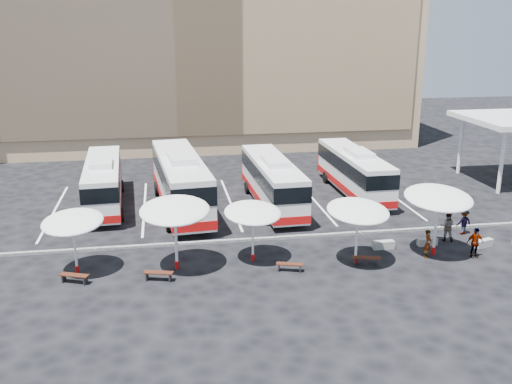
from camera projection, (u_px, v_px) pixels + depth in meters
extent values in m
plane|color=black|center=(247.00, 244.00, 32.78)|extent=(120.00, 120.00, 0.00)
cube|color=tan|center=(201.00, 20.00, 59.45)|extent=(42.00, 18.00, 25.00)
cube|color=tan|center=(208.00, 25.00, 50.99)|extent=(40.00, 0.30, 20.00)
cylinder|color=white|center=(502.00, 162.00, 41.87)|extent=(0.30, 0.30, 4.80)
cylinder|color=white|center=(461.00, 145.00, 47.54)|extent=(0.30, 0.30, 4.80)
cube|color=black|center=(246.00, 240.00, 33.23)|extent=(34.00, 0.25, 0.15)
cube|color=white|center=(54.00, 211.00, 38.45)|extent=(0.15, 12.00, 0.01)
cube|color=white|center=(144.00, 207.00, 39.39)|extent=(0.15, 12.00, 0.01)
cube|color=white|center=(230.00, 202.00, 40.34)|extent=(0.15, 12.00, 0.01)
cube|color=white|center=(313.00, 198.00, 41.29)|extent=(0.15, 12.00, 0.01)
cube|color=white|center=(391.00, 194.00, 42.24)|extent=(0.15, 12.00, 0.01)
cube|color=white|center=(103.00, 181.00, 39.19)|extent=(2.81, 10.86, 2.69)
cube|color=black|center=(103.00, 174.00, 39.03)|extent=(2.87, 10.92, 0.99)
cube|color=#B30C0C|center=(104.00, 195.00, 39.47)|extent=(2.87, 10.92, 0.49)
cube|color=#B30C0C|center=(106.00, 172.00, 44.41)|extent=(2.30, 0.30, 1.26)
cube|color=white|center=(101.00, 163.00, 37.91)|extent=(1.58, 2.76, 0.36)
cylinder|color=black|center=(90.00, 188.00, 42.26)|extent=(0.36, 0.91, 0.90)
cylinder|color=black|center=(121.00, 186.00, 42.73)|extent=(0.36, 0.91, 0.90)
cylinder|color=black|center=(85.00, 217.00, 35.97)|extent=(0.36, 0.91, 0.90)
cylinder|color=black|center=(121.00, 215.00, 36.44)|extent=(0.36, 0.91, 0.90)
cube|color=white|center=(181.00, 180.00, 38.42)|extent=(3.71, 12.70, 3.13)
cube|color=black|center=(180.00, 171.00, 38.24)|extent=(3.78, 12.76, 1.15)
cube|color=#B30C0C|center=(181.00, 196.00, 38.75)|extent=(3.78, 12.76, 0.57)
cube|color=#B30C0C|center=(171.00, 169.00, 44.45)|extent=(2.68, 0.44, 1.46)
cube|color=white|center=(182.00, 158.00, 36.95)|extent=(1.94, 3.26, 0.42)
cylinder|color=black|center=(157.00, 188.00, 41.93)|extent=(0.46, 1.07, 1.04)
cylinder|color=black|center=(192.00, 186.00, 42.55)|extent=(0.46, 1.07, 1.04)
cylinder|color=black|center=(169.00, 223.00, 34.67)|extent=(0.46, 1.07, 1.04)
cylinder|color=black|center=(211.00, 219.00, 35.30)|extent=(0.46, 1.07, 1.04)
cube|color=white|center=(272.00, 181.00, 39.20)|extent=(2.62, 11.13, 2.77)
cube|color=black|center=(272.00, 173.00, 39.04)|extent=(2.68, 11.19, 1.01)
cube|color=#B30C0C|center=(272.00, 195.00, 39.49)|extent=(2.68, 11.19, 0.51)
cube|color=#B30C0C|center=(257.00, 171.00, 44.60)|extent=(2.37, 0.25, 1.29)
cube|color=white|center=(276.00, 161.00, 37.88)|extent=(1.55, 2.81, 0.37)
cylinder|color=black|center=(248.00, 187.00, 42.41)|extent=(0.35, 0.93, 0.92)
cylinder|color=black|center=(278.00, 186.00, 42.83)|extent=(0.35, 0.93, 0.92)
cylinder|color=black|center=(267.00, 217.00, 35.90)|extent=(0.35, 0.93, 0.92)
cylinder|color=black|center=(302.00, 215.00, 36.33)|extent=(0.35, 0.93, 0.92)
cube|color=white|center=(354.00, 171.00, 42.00)|extent=(2.43, 10.86, 2.71)
cube|color=black|center=(354.00, 163.00, 41.84)|extent=(2.48, 10.92, 0.99)
cube|color=#B30C0C|center=(353.00, 183.00, 42.28)|extent=(2.48, 10.92, 0.50)
cube|color=#B30C0C|center=(331.00, 162.00, 47.29)|extent=(2.31, 0.22, 1.26)
cube|color=white|center=(359.00, 153.00, 40.71)|extent=(1.49, 2.73, 0.36)
cylinder|color=black|center=(326.00, 177.00, 45.15)|extent=(0.33, 0.91, 0.90)
cylinder|color=black|center=(353.00, 176.00, 45.54)|extent=(0.33, 0.91, 0.90)
cylinder|color=black|center=(355.00, 203.00, 38.78)|extent=(0.33, 0.91, 0.90)
cylinder|color=black|center=(387.00, 201.00, 39.17)|extent=(0.33, 0.91, 0.90)
cylinder|color=white|center=(75.00, 248.00, 28.71)|extent=(0.15, 0.15, 2.69)
cylinder|color=#B30C0C|center=(77.00, 269.00, 29.04)|extent=(0.24, 0.24, 0.36)
ellipsoid|color=white|center=(73.00, 222.00, 28.31)|extent=(3.70, 3.73, 0.92)
cylinder|color=white|center=(176.00, 240.00, 29.09)|extent=(0.16, 0.16, 3.14)
cylinder|color=#B30C0C|center=(177.00, 265.00, 29.48)|extent=(0.25, 0.25, 0.42)
ellipsoid|color=white|center=(175.00, 210.00, 28.63)|extent=(3.92, 3.96, 1.07)
cylinder|color=white|center=(253.00, 237.00, 30.17)|extent=(0.14, 0.14, 2.66)
cylinder|color=#B30C0C|center=(253.00, 257.00, 30.50)|extent=(0.23, 0.23, 0.35)
ellipsoid|color=white|center=(253.00, 213.00, 29.78)|extent=(3.52, 3.55, 0.91)
cylinder|color=white|center=(357.00, 238.00, 29.79)|extent=(0.16, 0.16, 2.87)
cylinder|color=#B30C0C|center=(355.00, 260.00, 30.14)|extent=(0.25, 0.25, 0.38)
ellipsoid|color=white|center=(358.00, 211.00, 29.36)|extent=(3.92, 3.96, 0.98)
cylinder|color=white|center=(436.00, 227.00, 30.89)|extent=(0.15, 0.15, 3.20)
cylinder|color=#B30C0C|center=(433.00, 251.00, 31.29)|extent=(0.24, 0.24, 0.43)
ellipsoid|color=white|center=(438.00, 198.00, 30.42)|extent=(3.76, 3.81, 1.10)
cube|color=black|center=(74.00, 275.00, 27.79)|extent=(1.50, 0.90, 0.06)
cube|color=black|center=(64.00, 278.00, 27.97)|extent=(0.19, 0.36, 0.39)
cube|color=black|center=(86.00, 280.00, 27.74)|extent=(0.19, 0.36, 0.39)
cube|color=black|center=(158.00, 273.00, 28.06)|extent=(1.52, 0.77, 0.06)
cube|color=black|center=(147.00, 276.00, 28.19)|extent=(0.16, 0.37, 0.39)
cube|color=black|center=(170.00, 277.00, 28.07)|extent=(0.16, 0.37, 0.39)
cube|color=black|center=(290.00, 264.00, 29.12)|extent=(1.41, 0.73, 0.05)
cube|color=black|center=(279.00, 267.00, 29.24)|extent=(0.15, 0.35, 0.36)
cube|color=black|center=(300.00, 268.00, 29.12)|extent=(0.15, 0.35, 0.36)
cube|color=black|center=(367.00, 258.00, 29.84)|extent=(1.52, 0.82, 0.06)
cube|color=black|center=(355.00, 261.00, 29.98)|extent=(0.17, 0.37, 0.39)
cube|color=black|center=(378.00, 262.00, 29.83)|extent=(0.17, 0.37, 0.39)
cube|color=gray|center=(383.00, 245.00, 32.06)|extent=(1.22, 0.44, 0.45)
cube|color=gray|center=(427.00, 242.00, 32.56)|extent=(1.14, 0.42, 0.42)
cube|color=gray|center=(484.00, 243.00, 32.38)|extent=(1.17, 0.67, 0.41)
imported|color=black|center=(428.00, 244.00, 30.74)|extent=(0.66, 0.68, 1.57)
imported|color=black|center=(448.00, 227.00, 33.04)|extent=(1.05, 0.96, 1.76)
imported|color=black|center=(475.00, 243.00, 30.73)|extent=(0.99, 0.41, 1.68)
imported|color=black|center=(464.00, 222.00, 34.10)|extent=(1.13, 0.78, 1.59)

